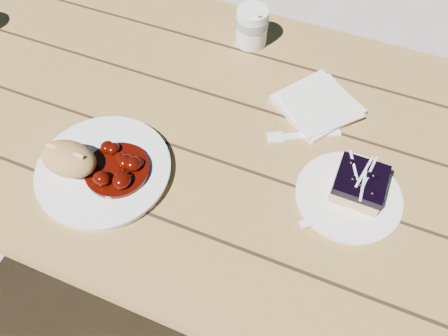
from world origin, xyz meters
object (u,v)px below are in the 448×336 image
at_px(coffee_cup, 252,27).
at_px(picnic_table, 242,177).
at_px(main_plate, 104,171).
at_px(blueberry_cake, 359,184).
at_px(dessert_plate, 348,197).
at_px(bread_roll, 69,159).

bearing_deg(coffee_cup, picnic_table, -72.46).
distance_m(main_plate, blueberry_cake, 0.49).
relative_size(picnic_table, blueberry_cake, 22.16).
height_order(blueberry_cake, coffee_cup, coffee_cup).
bearing_deg(picnic_table, blueberry_cake, -11.77).
height_order(dessert_plate, blueberry_cake, blueberry_cake).
bearing_deg(picnic_table, main_plate, -139.12).
distance_m(bread_roll, coffee_cup, 0.52).
distance_m(picnic_table, blueberry_cake, 0.32).
bearing_deg(bread_roll, blueberry_cake, 17.08).
distance_m(main_plate, bread_roll, 0.07).
xyz_separation_m(main_plate, bread_roll, (-0.05, -0.02, 0.04)).
relative_size(dessert_plate, blueberry_cake, 2.16).
bearing_deg(bread_roll, picnic_table, 37.44).
xyz_separation_m(dessert_plate, blueberry_cake, (0.01, 0.01, 0.03)).
bearing_deg(bread_roll, dessert_plate, 15.85).
xyz_separation_m(picnic_table, coffee_cup, (-0.09, 0.28, 0.21)).
bearing_deg(picnic_table, dessert_plate, -15.69).
distance_m(picnic_table, coffee_cup, 0.36).
bearing_deg(coffee_cup, bread_roll, -111.21).
distance_m(main_plate, coffee_cup, 0.49).
height_order(bread_roll, coffee_cup, coffee_cup).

